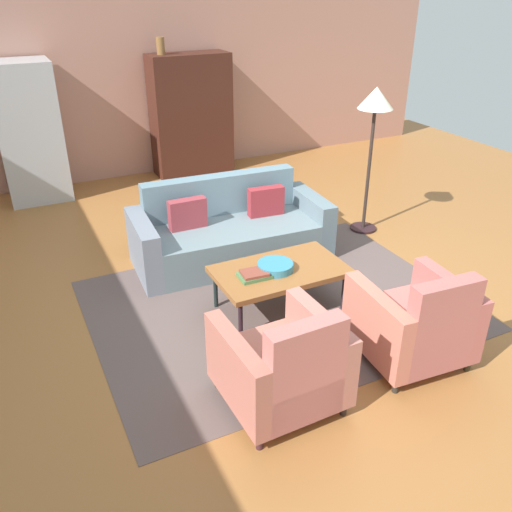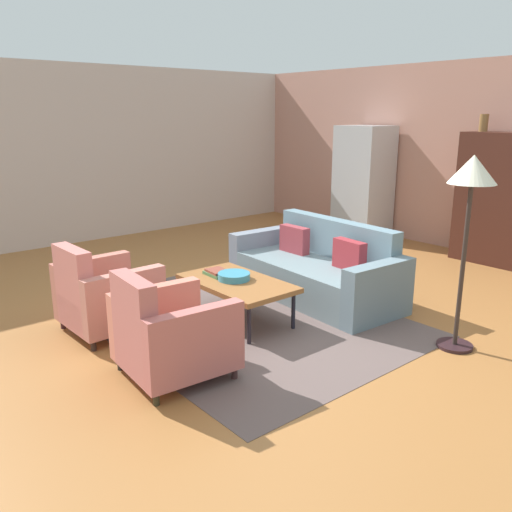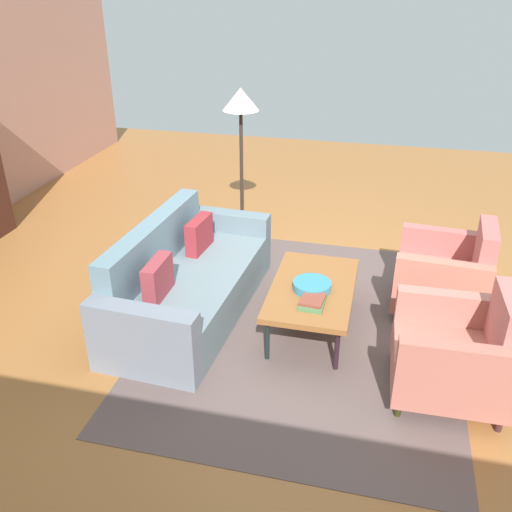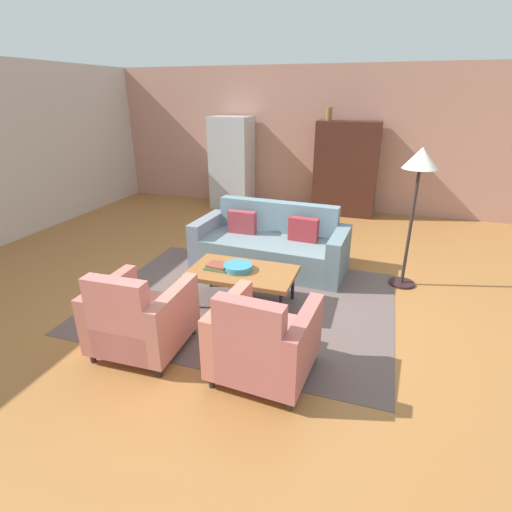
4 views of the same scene
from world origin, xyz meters
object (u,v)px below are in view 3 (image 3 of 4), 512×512
(fruit_bowl, at_px, (312,286))
(floor_lamp, at_px, (241,114))
(couch, at_px, (184,283))
(coffee_table, at_px, (312,290))
(book_stack, at_px, (313,301))
(armchair_left, at_px, (459,355))
(armchair_right, at_px, (448,277))

(fruit_bowl, xyz_separation_m, floor_lamp, (1.83, 1.10, 0.99))
(couch, xyz_separation_m, floor_lamp, (1.78, -0.08, 1.16))
(coffee_table, relative_size, floor_lamp, 0.70)
(book_stack, bearing_deg, coffee_table, 7.89)
(armchair_left, distance_m, armchair_right, 1.19)
(couch, bearing_deg, armchair_right, 107.42)
(fruit_bowl, bearing_deg, book_stack, -170.45)
(couch, distance_m, coffee_table, 1.19)
(couch, bearing_deg, coffee_table, 93.10)
(floor_lamp, bearing_deg, book_stack, -151.01)
(coffee_table, height_order, fruit_bowl, fruit_bowl)
(book_stack, bearing_deg, fruit_bowl, 9.55)
(fruit_bowl, bearing_deg, armchair_left, -115.21)
(couch, height_order, floor_lamp, floor_lamp)
(book_stack, height_order, floor_lamp, floor_lamp)
(couch, distance_m, fruit_bowl, 1.20)
(coffee_table, xyz_separation_m, armchair_left, (-0.60, -1.17, -0.04))
(armchair_right, distance_m, book_stack, 1.43)
(armchair_left, bearing_deg, couch, 74.27)
(armchair_left, height_order, floor_lamp, floor_lamp)
(armchair_left, bearing_deg, fruit_bowl, 63.44)
(coffee_table, relative_size, book_stack, 4.27)
(armchair_right, distance_m, floor_lamp, 2.79)
(couch, relative_size, coffee_table, 1.79)
(fruit_bowl, xyz_separation_m, book_stack, (-0.23, -0.04, -0.01))
(coffee_table, height_order, floor_lamp, floor_lamp)
(couch, height_order, book_stack, couch)
(armchair_left, relative_size, armchair_right, 1.00)
(couch, relative_size, book_stack, 7.65)
(coffee_table, height_order, book_stack, book_stack)
(armchair_right, bearing_deg, book_stack, 132.24)
(coffee_table, bearing_deg, floor_lamp, 31.78)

